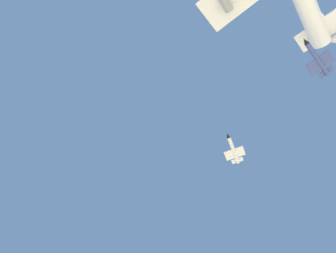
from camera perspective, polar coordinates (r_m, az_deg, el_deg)
name	(u,v)px	position (r m, az deg, el deg)	size (l,w,h in m)	color
chase_jet_lead	(317,59)	(112.04, 24.91, 10.77)	(15.22, 8.28, 4.00)	#38478C
chase_jet_left_wing	(233,150)	(133.34, 11.49, -4.09)	(15.05, 9.10, 4.00)	silver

